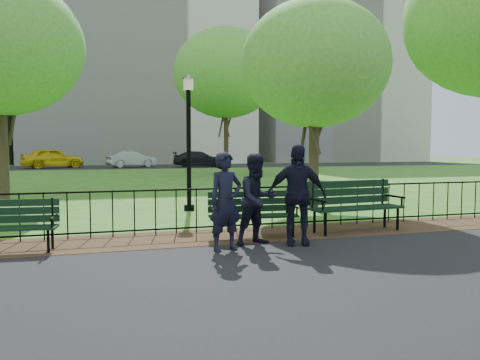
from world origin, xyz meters
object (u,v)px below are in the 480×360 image
object	(u,v)px
park_bench_right_a	(353,200)
sedan_silver	(132,159)
tree_near_w	(0,45)
park_bench_main	(243,208)
taxi	(53,158)
park_bench_left_a	(5,220)
tree_far_e	(226,73)
tree_near_e	(315,64)
person_mid	(257,199)
sedan_dark	(200,159)
person_left	(226,201)
person_right	(297,195)
lamppost	(189,137)

from	to	relation	value
park_bench_right_a	sedan_silver	size ratio (longest dim) A/B	0.49
tree_near_w	park_bench_main	bearing A→B (deg)	-53.68
park_bench_main	taxi	bearing A→B (deg)	106.26
park_bench_left_a	park_bench_right_a	bearing A→B (deg)	6.35
park_bench_left_a	tree_far_e	bearing A→B (deg)	71.29
park_bench_left_a	tree_near_e	xyz separation A→B (m)	(7.28, 3.73, 3.47)
tree_near_w	person_mid	world-z (taller)	tree_near_w
tree_far_e	sedan_dark	world-z (taller)	tree_far_e
park_bench_right_a	taxi	world-z (taller)	taxi
person_left	person_mid	size ratio (longest dim) A/B	1.02
person_left	person_right	xyz separation A→B (m)	(1.30, 0.10, 0.06)
sedan_silver	park_bench_right_a	bearing A→B (deg)	168.27
park_bench_left_a	sedan_dark	world-z (taller)	sedan_dark
tree_near_w	tree_near_e	bearing A→B (deg)	-22.28
tree_far_e	person_right	distance (m)	21.61
sedan_silver	person_left	bearing A→B (deg)	163.07
tree_far_e	person_left	distance (m)	22.02
tree_near_w	taxi	xyz separation A→B (m)	(-0.89, 25.55, -3.88)
sedan_dark	tree_near_e	bearing A→B (deg)	-177.63
tree_near_w	sedan_silver	size ratio (longest dim) A/B	1.66
park_bench_right_a	person_left	world-z (taller)	person_left
sedan_dark	person_mid	bearing A→B (deg)	177.57
tree_near_w	sedan_dark	size ratio (longest dim) A/B	1.46
tree_near_w	person_right	size ratio (longest dim) A/B	3.89
park_bench_main	lamppost	world-z (taller)	lamppost
park_bench_right_a	sedan_dark	world-z (taller)	sedan_dark
taxi	sedan_silver	size ratio (longest dim) A/B	1.18
tree_near_w	person_right	world-z (taller)	tree_near_w
park_bench_left_a	lamppost	distance (m)	5.78
park_bench_main	person_mid	distance (m)	0.69
park_bench_right_a	tree_near_e	xyz separation A→B (m)	(0.89, 3.68, 3.36)
park_bench_main	lamppost	size ratio (longest dim) A/B	0.47
park_bench_right_a	lamppost	bearing A→B (deg)	117.24
lamppost	tree_far_e	world-z (taller)	tree_far_e
tree_near_w	park_bench_right_a	bearing A→B (deg)	-43.19
sedan_silver	person_right	bearing A→B (deg)	165.33
park_bench_main	sedan_silver	distance (m)	32.10
sedan_silver	tree_near_w	bearing A→B (deg)	152.00
tree_far_e	person_mid	xyz separation A→B (m)	(-4.92, -20.30, -5.42)
tree_far_e	lamppost	bearing A→B (deg)	-108.60
person_right	sedan_dark	size ratio (longest dim) A/B	0.37
person_mid	park_bench_right_a	bearing A→B (deg)	0.95
person_right	taxi	world-z (taller)	person_right
tree_far_e	sedan_silver	distance (m)	14.47
lamppost	tree_near_w	size ratio (longest dim) A/B	0.54
sedan_dark	tree_far_e	bearing A→B (deg)	-176.42
person_mid	lamppost	bearing A→B (deg)	78.20
park_bench_left_a	park_bench_right_a	size ratio (longest dim) A/B	0.83
lamppost	sedan_silver	distance (m)	28.03
tree_near_w	person_left	size ratio (longest dim) A/B	4.19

